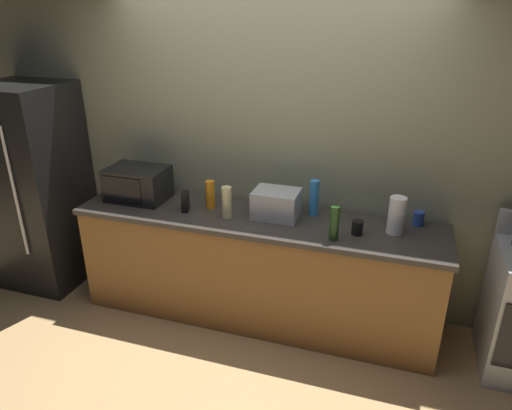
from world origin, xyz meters
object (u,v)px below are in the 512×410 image
refrigerator (36,187)px  cordless_phone (185,202)px  paper_towel_roll (397,215)px  bottle_wine (334,223)px  microwave (138,184)px  mug_black (357,227)px  bottle_dish_soap (210,195)px  bottle_spray_cleaner (314,198)px  bottle_hand_soap (227,202)px  mug_blue (418,218)px  toaster_oven (276,204)px

refrigerator → cordless_phone: bearing=-1.9°
paper_towel_roll → bottle_wine: (-0.40, -0.24, -0.01)m
microwave → mug_black: bearing=-3.2°
bottle_dish_soap → bottle_spray_cleaner: bearing=8.4°
bottle_hand_soap → mug_blue: (1.38, 0.30, -0.07)m
mug_blue → mug_black: (-0.41, -0.29, -0.00)m
microwave → mug_black: 1.81m
bottle_dish_soap → bottle_wine: size_ratio=0.91×
toaster_oven → mug_blue: 1.05m
refrigerator → cordless_phone: size_ratio=12.00×
toaster_oven → mug_blue: toaster_oven is taller
toaster_oven → microwave: bearing=-179.4°
microwave → bottle_wine: bearing=-8.0°
cordless_phone → bottle_wine: bearing=-24.5°
microwave → cordless_phone: 0.49m
refrigerator → paper_towel_roll: refrigerator is taller
bottle_wine → paper_towel_roll: bearing=30.7°
refrigerator → mug_black: (2.81, -0.05, 0.05)m
microwave → bottle_hand_soap: microwave is taller
paper_towel_roll → toaster_oven: bearing=179.3°
refrigerator → microwave: size_ratio=3.75×
cordless_phone → bottle_hand_soap: 0.36m
cordless_phone → mug_black: cordless_phone is taller
mug_blue → bottle_spray_cleaner: bearing=-176.0°
microwave → paper_towel_roll: size_ratio=1.78×
toaster_oven → paper_towel_roll: size_ratio=1.26×
bottle_spray_cleaner → bottle_dish_soap: bearing=-171.6°
paper_towel_roll → bottle_hand_soap: paper_towel_roll is taller
bottle_spray_cleaner → microwave: bearing=-174.8°
bottle_spray_cleaner → mug_blue: size_ratio=2.64×
microwave → bottle_hand_soap: (0.83, -0.11, -0.01)m
paper_towel_roll → mug_black: size_ratio=2.61×
toaster_oven → bottle_spray_cleaner: 0.29m
mug_blue → mug_black: 0.50m
toaster_oven → bottle_hand_soap: (-0.35, -0.13, 0.02)m
toaster_oven → cordless_phone: bearing=-171.1°
bottle_hand_soap → mug_blue: bottle_hand_soap is taller
toaster_oven → bottle_wine: size_ratio=1.37×
toaster_oven → cordless_phone: size_ratio=2.27×
paper_towel_roll → mug_black: 0.28m
bottle_hand_soap → bottle_spray_cleaner: size_ratio=0.87×
paper_towel_roll → cordless_phone: (-1.58, -0.10, -0.06)m
toaster_oven → mug_black: size_ratio=3.29×
microwave → bottle_dish_soap: (0.64, 0.01, -0.02)m
refrigerator → microwave: bearing=2.7°
cordless_phone → bottle_wine: bottle_wine is taller
bottle_spray_cleaner → bottle_wine: bottle_spray_cleaner is taller
refrigerator → bottle_hand_soap: refrigerator is taller
bottle_hand_soap → mug_black: bottle_hand_soap is taller
bottle_spray_cleaner → bottle_wine: (0.21, -0.36, -0.02)m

